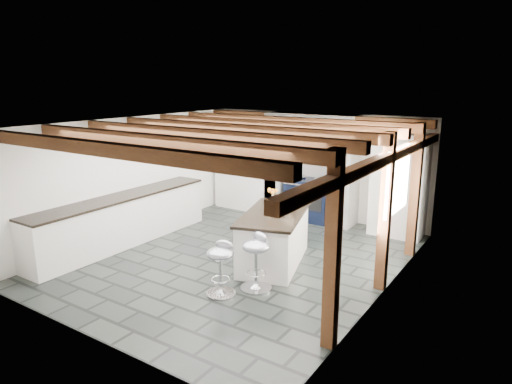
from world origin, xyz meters
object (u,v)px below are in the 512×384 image
Objects in this scene: kitchen_island at (274,237)px; bar_stool_near at (257,255)px; range_cooker at (310,199)px; bar_stool_far at (221,262)px.

bar_stool_near is (0.30, -0.99, 0.08)m from kitchen_island.
bar_stool_far is (0.59, -3.93, 0.03)m from range_cooker.
bar_stool_far is at bearing -81.44° from range_cooker.
kitchen_island is at bearing 79.97° from bar_stool_far.
bar_stool_far is (-0.02, -1.41, 0.05)m from kitchen_island.
range_cooker is 2.59m from kitchen_island.
range_cooker is 3.63m from bar_stool_near.
kitchen_island is at bearing -76.29° from range_cooker.
kitchen_island reaches higher than bar_stool_far.
range_cooker is 3.98m from bar_stool_far.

